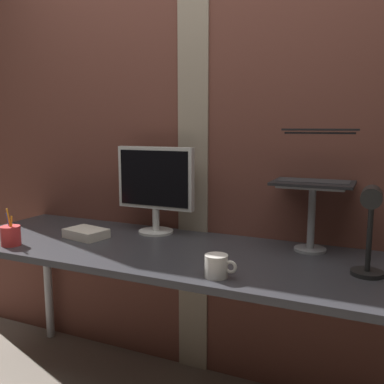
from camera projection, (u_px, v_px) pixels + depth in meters
The scene contains 9 objects.
brick_wall_back at pixel (211, 134), 2.19m from camera, with size 3.71×0.16×2.57m.
desk at pixel (183, 265), 1.90m from camera, with size 2.28×0.70×0.78m.
monitor at pixel (155, 183), 2.16m from camera, with size 0.42×0.18×0.45m.
laptop_stand at pixel (312, 207), 1.86m from camera, with size 0.28×0.22×0.30m.
laptop at pixel (316, 168), 1.90m from camera, with size 0.34×0.31×0.24m.
desk_lamp at pixel (370, 222), 1.50m from camera, with size 0.12×0.20×0.34m.
pen_cup at pixel (11, 235), 1.96m from camera, with size 0.09×0.09×0.18m.
coffee_mug at pixel (217, 266), 1.55m from camera, with size 0.12×0.09×0.08m.
paper_clutter_stack at pixel (86, 233), 2.10m from camera, with size 0.20×0.14×0.04m, color silver.
Camera 1 is at (0.82, -1.59, 1.33)m, focal length 39.65 mm.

